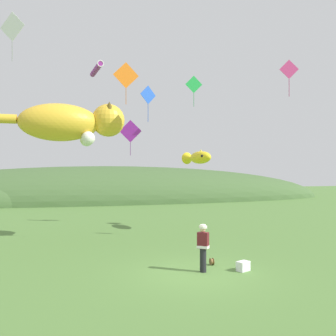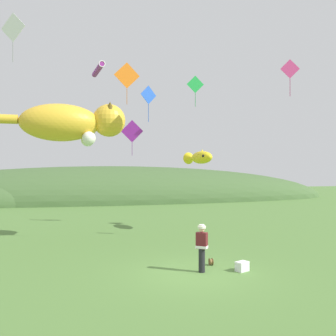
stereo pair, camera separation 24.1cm
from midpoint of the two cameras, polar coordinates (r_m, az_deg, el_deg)
ground_plane at (r=14.18m, az=3.77°, el=-15.89°), size 120.00×120.00×0.00m
distant_hill_ridge at (r=46.35m, az=-10.63°, el=-4.93°), size 58.03×14.50×8.43m
festival_attendant at (r=14.29m, az=4.87°, el=-11.83°), size 0.49×0.47×1.77m
kite_spool at (r=15.50m, az=6.23°, el=-13.99°), size 0.13×0.28×0.28m
picnic_cooler at (r=14.83m, az=10.91°, el=-14.46°), size 0.58×0.50×0.36m
kite_giant_cat at (r=20.30m, az=-15.04°, el=6.64°), size 7.60×2.23×2.30m
kite_fish_windsock at (r=23.52m, az=4.27°, el=1.60°), size 1.28×3.02×0.90m
kite_tube_streamer at (r=26.47m, az=-11.12°, el=14.57°), size 0.73×3.03×0.44m
kite_diamond_pink at (r=20.51m, az=17.64°, el=14.08°), size 0.95×0.29×1.88m
kite_diamond_blue at (r=19.30m, az=-3.42°, el=11.00°), size 0.88×0.40×1.85m
kite_diamond_violet at (r=25.88m, az=-6.02°, el=5.57°), size 1.47×0.50×2.44m
kite_diamond_orange at (r=21.78m, az=-6.75°, el=13.82°), size 1.48×0.10×2.38m
kite_diamond_white at (r=19.36m, az=-23.00°, el=19.19°), size 1.14×0.75×2.25m
kite_diamond_green at (r=25.12m, az=3.67°, el=12.55°), size 1.14×0.13×2.05m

